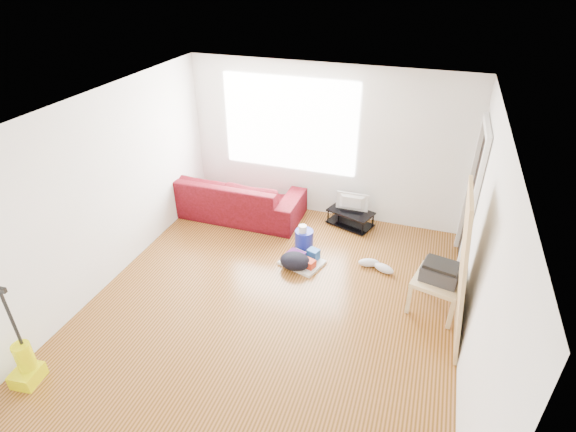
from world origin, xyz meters
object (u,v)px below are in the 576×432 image
(side_table, at_px, (438,284))
(vacuum, at_px, (25,364))
(bucket, at_px, (304,246))
(sofa, at_px, (234,214))
(cleaning_tray, at_px, (304,260))
(tv_stand, at_px, (350,218))
(backpack, at_px, (295,268))

(side_table, relative_size, vacuum, 0.56)
(side_table, bearing_deg, vacuum, -147.74)
(side_table, xyz_separation_m, bucket, (-1.94, 0.79, -0.39))
(bucket, bearing_deg, sofa, 158.55)
(side_table, bearing_deg, cleaning_tray, 168.50)
(sofa, bearing_deg, cleaning_tray, 147.72)
(tv_stand, distance_m, backpack, 1.49)
(backpack, bearing_deg, bucket, 91.96)
(bucket, height_order, cleaning_tray, cleaning_tray)
(side_table, height_order, vacuum, vacuum)
(bucket, bearing_deg, tv_stand, 57.19)
(sofa, bearing_deg, backpack, 142.55)
(tv_stand, relative_size, bucket, 2.87)
(backpack, bearing_deg, tv_stand, 68.46)
(cleaning_tray, relative_size, backpack, 1.54)
(backpack, height_order, vacuum, vacuum)
(tv_stand, xyz_separation_m, vacuum, (-2.54, -4.12, 0.08))
(sofa, bearing_deg, vacuum, 81.54)
(side_table, bearing_deg, tv_stand, 130.94)
(bucket, xyz_separation_m, vacuum, (-2.01, -3.28, 0.22))
(side_table, relative_size, cleaning_tray, 1.02)
(side_table, distance_m, vacuum, 4.67)
(tv_stand, bearing_deg, backpack, -90.88)
(sofa, height_order, side_table, side_table)
(vacuum, bearing_deg, bucket, 51.79)
(vacuum, bearing_deg, sofa, 74.75)
(bucket, height_order, backpack, bucket)
(sofa, height_order, vacuum, vacuum)
(cleaning_tray, bearing_deg, vacuum, -126.58)
(sofa, distance_m, tv_stand, 1.99)
(tv_stand, height_order, vacuum, vacuum)
(bucket, relative_size, vacuum, 0.23)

